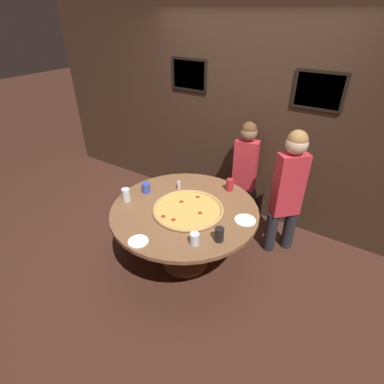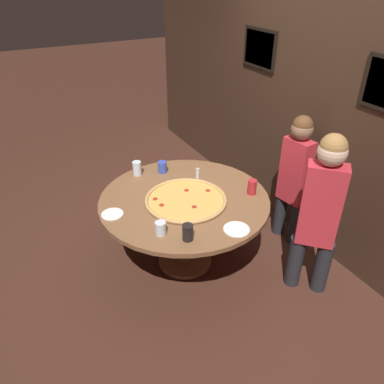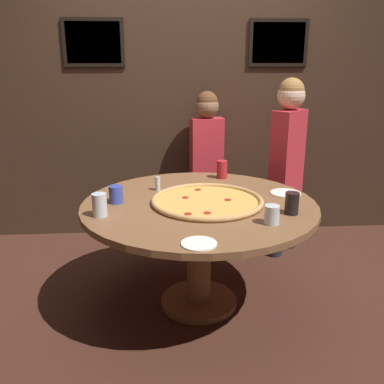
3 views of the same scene
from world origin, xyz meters
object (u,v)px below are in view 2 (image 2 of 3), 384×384
(white_plate_near_front, at_px, (237,229))
(diner_far_left, at_px, (320,209))
(drink_cup_far_right, at_px, (162,167))
(dining_table, at_px, (184,211))
(drink_cup_near_left, at_px, (252,187))
(drink_cup_beside_pizza, at_px, (137,168))
(drink_cup_by_shaker, at_px, (161,228))
(condiment_shaker, at_px, (198,173))
(giant_pizza, at_px, (186,200))
(diner_far_right, at_px, (295,174))
(drink_cup_near_right, at_px, (188,232))
(white_plate_right_side, at_px, (112,214))

(white_plate_near_front, bearing_deg, diner_far_left, 73.83)
(white_plate_near_front, bearing_deg, drink_cup_far_right, -174.14)
(dining_table, distance_m, drink_cup_near_left, 0.64)
(dining_table, xyz_separation_m, drink_cup_beside_pizza, (-0.60, -0.21, 0.21))
(drink_cup_far_right, relative_size, diner_far_left, 0.08)
(drink_cup_beside_pizza, height_order, drink_cup_by_shaker, drink_cup_beside_pizza)
(drink_cup_beside_pizza, distance_m, drink_cup_far_right, 0.25)
(dining_table, height_order, drink_cup_beside_pizza, drink_cup_beside_pizza)
(drink_cup_beside_pizza, distance_m, condiment_shaker, 0.59)
(white_plate_near_front, bearing_deg, drink_cup_by_shaker, -113.15)
(drink_cup_far_right, relative_size, condiment_shaker, 1.15)
(drink_cup_near_left, bearing_deg, giant_pizza, -106.47)
(dining_table, bearing_deg, diner_far_right, 81.96)
(drink_cup_beside_pizza, xyz_separation_m, drink_cup_near_right, (1.13, -0.04, -0.00))
(dining_table, bearing_deg, drink_cup_near_right, -24.70)
(dining_table, relative_size, diner_far_left, 1.02)
(drink_cup_far_right, relative_size, white_plate_near_front, 0.54)
(giant_pizza, bearing_deg, drink_cup_beside_pizza, -163.11)
(drink_cup_near_right, xyz_separation_m, drink_cup_near_left, (-0.31, 0.81, 0.00))
(diner_far_left, bearing_deg, drink_cup_beside_pizza, -8.23)
(drink_cup_far_right, xyz_separation_m, drink_cup_near_left, (0.75, 0.54, 0.01))
(drink_cup_beside_pizza, bearing_deg, dining_table, 19.15)
(drink_cup_beside_pizza, distance_m, drink_cup_near_right, 1.13)
(giant_pizza, distance_m, condiment_shaker, 0.43)
(drink_cup_near_left, xyz_separation_m, white_plate_right_side, (-0.28, -1.21, -0.06))
(dining_table, height_order, condiment_shaker, condiment_shaker)
(drink_cup_far_right, distance_m, condiment_shaker, 0.36)
(drink_cup_by_shaker, relative_size, white_plate_near_front, 0.52)
(drink_cup_beside_pizza, height_order, drink_cup_far_right, drink_cup_beside_pizza)
(drink_cup_beside_pizza, bearing_deg, condiment_shaker, 55.89)
(drink_cup_by_shaker, bearing_deg, diner_far_left, 70.62)
(white_plate_near_front, bearing_deg, white_plate_right_side, -129.85)
(giant_pizza, height_order, drink_cup_near_right, drink_cup_near_right)
(dining_table, xyz_separation_m, diner_far_left, (0.80, 0.81, 0.24))
(drink_cup_beside_pizza, height_order, diner_far_left, diner_far_left)
(drink_cup_near_left, distance_m, condiment_shaker, 0.57)
(drink_cup_beside_pizza, xyz_separation_m, drink_cup_by_shaker, (0.97, -0.19, -0.02))
(white_plate_near_front, bearing_deg, condiment_shaker, 171.17)
(condiment_shaker, distance_m, diner_far_right, 0.95)
(drink_cup_near_left, height_order, drink_cup_by_shaker, drink_cup_near_left)
(drink_cup_beside_pizza, bearing_deg, drink_cup_near_right, -1.79)
(dining_table, distance_m, drink_cup_beside_pizza, 0.67)
(drink_cup_near_right, height_order, condiment_shaker, drink_cup_near_right)
(drink_cup_beside_pizza, xyz_separation_m, white_plate_right_side, (0.54, -0.43, -0.07))
(drink_cup_beside_pizza, bearing_deg, drink_cup_far_right, 73.89)
(drink_cup_far_right, relative_size, drink_cup_by_shaker, 1.03)
(drink_cup_near_left, xyz_separation_m, diner_far_right, (-0.06, 0.56, -0.04))
(drink_cup_far_right, distance_m, drink_cup_near_right, 1.09)
(dining_table, bearing_deg, diner_far_left, 45.58)
(giant_pizza, distance_m, white_plate_right_side, 0.64)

